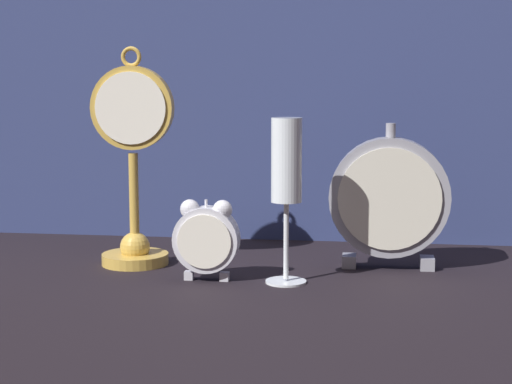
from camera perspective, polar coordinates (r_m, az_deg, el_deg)
ground_plane at (r=1.14m, az=-0.55°, el=-6.30°), size 4.00×4.00×0.00m
fabric_backdrop_drape at (r=1.43m, az=1.34°, el=7.78°), size 1.76×0.01×0.55m
pocket_watch_on_stand at (r=1.26m, az=-8.18°, el=1.23°), size 0.12×0.10×0.32m
alarm_clock_twin_bell at (r=1.16m, az=-3.34°, el=-2.95°), size 0.09×0.03×0.11m
mantel_clock_silver at (r=1.24m, az=8.88°, el=-0.42°), size 0.17×0.04×0.21m
champagne_flute at (r=1.13m, az=2.04°, el=1.25°), size 0.06×0.06×0.22m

